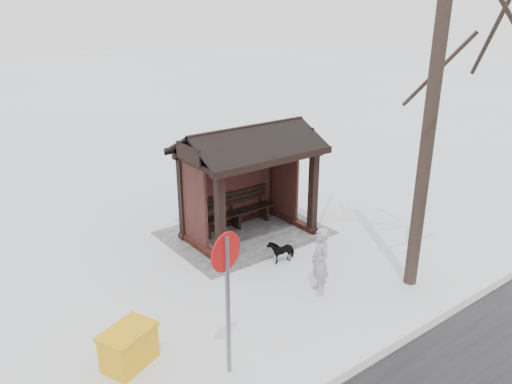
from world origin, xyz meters
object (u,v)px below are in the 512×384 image
at_px(bus_shelter, 245,159).
at_px(grit_bin, 129,347).
at_px(pedestrian, 320,261).
at_px(road_sign, 227,276).
at_px(dog, 281,250).

xyz_separation_m(bus_shelter, grit_bin, (4.77, 3.11, -1.80)).
height_order(pedestrian, grit_bin, pedestrian).
bearing_deg(road_sign, pedestrian, -178.25).
relative_size(dog, road_sign, 0.26).
bearing_deg(dog, bus_shelter, 179.08).
relative_size(grit_bin, road_sign, 0.42).
height_order(dog, grit_bin, grit_bin).
bearing_deg(bus_shelter, pedestrian, 82.17).
bearing_deg(grit_bin, road_sign, 114.70).
xyz_separation_m(bus_shelter, road_sign, (3.47, 4.30, -0.29)).
relative_size(bus_shelter, dog, 5.32).
distance_m(dog, road_sign, 4.40).
xyz_separation_m(dog, road_sign, (3.26, 2.50, 1.59)).
xyz_separation_m(pedestrian, dog, (-0.25, -1.60, -0.48)).
distance_m(pedestrian, road_sign, 3.33).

